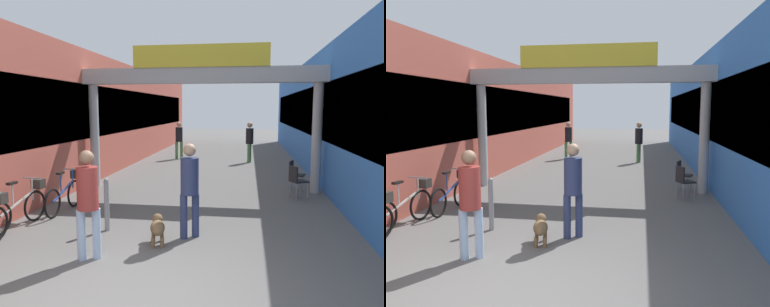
# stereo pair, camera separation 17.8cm
# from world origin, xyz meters

# --- Properties ---
(ground_plane) EXTENTS (80.00, 80.00, 0.00)m
(ground_plane) POSITION_xyz_m (0.00, 0.00, 0.00)
(ground_plane) COLOR #605E5B
(storefront_left) EXTENTS (3.00, 26.00, 4.25)m
(storefront_left) POSITION_xyz_m (-5.09, 11.00, 2.13)
(storefront_left) COLOR #B25142
(storefront_left) RESTS_ON ground_plane
(storefront_right) EXTENTS (3.00, 26.00, 4.25)m
(storefront_right) POSITION_xyz_m (5.09, 11.00, 2.13)
(storefront_right) COLOR blue
(storefront_right) RESTS_ON ground_plane
(arcade_sign_gateway) EXTENTS (7.40, 0.47, 4.26)m
(arcade_sign_gateway) POSITION_xyz_m (0.00, 6.81, 3.05)
(arcade_sign_gateway) COLOR #B2B2B2
(arcade_sign_gateway) RESTS_ON ground_plane
(pedestrian_with_dog) EXTENTS (0.47, 0.47, 1.79)m
(pedestrian_with_dog) POSITION_xyz_m (0.33, 2.52, 1.03)
(pedestrian_with_dog) COLOR navy
(pedestrian_with_dog) RESTS_ON ground_plane
(pedestrian_companion) EXTENTS (0.46, 0.46, 1.78)m
(pedestrian_companion) POSITION_xyz_m (-1.12, 1.27, 1.03)
(pedestrian_companion) COLOR #A5BFE0
(pedestrian_companion) RESTS_ON ground_plane
(pedestrian_carrying_crate) EXTENTS (0.40, 0.40, 1.82)m
(pedestrian_carrying_crate) POSITION_xyz_m (1.47, 12.74, 1.05)
(pedestrian_carrying_crate) COLOR #4C7F47
(pedestrian_carrying_crate) RESTS_ON ground_plane
(pedestrian_elderly_walking) EXTENTS (0.42, 0.42, 1.80)m
(pedestrian_elderly_walking) POSITION_xyz_m (-1.89, 13.47, 1.04)
(pedestrian_elderly_walking) COLOR #4C7F47
(pedestrian_elderly_walking) RESTS_ON ground_plane
(dog_on_leash) EXTENTS (0.39, 0.70, 0.49)m
(dog_on_leash) POSITION_xyz_m (-0.19, 2.13, 0.30)
(dog_on_leash) COLOR brown
(dog_on_leash) RESTS_ON ground_plane
(bicycle_silver_second) EXTENTS (0.46, 1.68, 0.98)m
(bicycle_silver_second) POSITION_xyz_m (-3.22, 2.69, 0.44)
(bicycle_silver_second) COLOR black
(bicycle_silver_second) RESTS_ON ground_plane
(bicycle_blue_third) EXTENTS (0.46, 1.69, 0.98)m
(bicycle_blue_third) POSITION_xyz_m (-2.86, 3.93, 0.44)
(bicycle_blue_third) COLOR black
(bicycle_blue_third) RESTS_ON ground_plane
(bollard_post_metal) EXTENTS (0.10, 0.10, 1.07)m
(bollard_post_metal) POSITION_xyz_m (-1.37, 2.69, 0.54)
(bollard_post_metal) COLOR gray
(bollard_post_metal) RESTS_ON ground_plane
(cafe_chair_black_nearer) EXTENTS (0.53, 0.53, 0.89)m
(cafe_chair_black_nearer) POSITION_xyz_m (2.72, 6.02, 0.54)
(cafe_chair_black_nearer) COLOR gray
(cafe_chair_black_nearer) RESTS_ON ground_plane
(cafe_chair_black_farther) EXTENTS (0.51, 0.51, 0.89)m
(cafe_chair_black_farther) POSITION_xyz_m (2.79, 7.07, 0.54)
(cafe_chair_black_farther) COLOR gray
(cafe_chair_black_farther) RESTS_ON ground_plane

